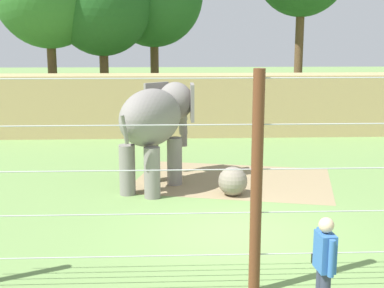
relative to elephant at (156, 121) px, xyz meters
name	(u,v)px	position (x,y,z in m)	size (l,w,h in m)	color
ground_plane	(238,232)	(1.84, -3.62, -1.88)	(120.00, 120.00, 0.00)	#6B8E4C
dirt_patch	(233,180)	(2.22, 0.53, -1.88)	(5.62, 3.77, 0.01)	#937F5B
embankment_wall	(204,105)	(1.84, 7.89, -0.60)	(36.00, 1.80, 2.56)	tan
elephant	(156,121)	(0.00, 0.00, 0.00)	(2.52, 3.54, 2.84)	gray
enrichment_ball	(233,181)	(2.04, -0.93, -1.49)	(0.78, 0.78, 0.78)	gray
cable_fence	(260,184)	(1.81, -6.32, -0.02)	(12.61, 0.19, 3.70)	brown
zookeeper	(324,267)	(2.58, -7.40, -0.96)	(0.25, 0.58, 1.67)	#33384C
tree_far_left	(102,4)	(-2.83, 11.99, 3.77)	(4.77, 4.77, 8.19)	brown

